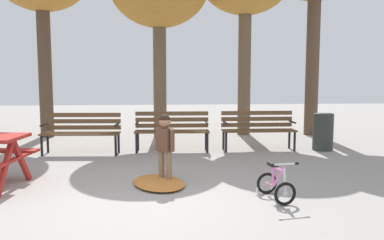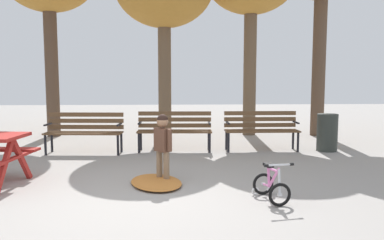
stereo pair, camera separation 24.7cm
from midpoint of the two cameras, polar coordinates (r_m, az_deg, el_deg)
ground at (r=5.25m, az=-7.73°, el=-11.74°), size 36.00×36.00×0.00m
park_bench_far_left at (r=8.67m, az=-14.31°, el=-1.28°), size 1.63×0.56×0.85m
park_bench_left at (r=8.67m, az=-1.69°, el=-1.09°), size 1.61×0.51×0.85m
park_bench_right at (r=8.89m, az=10.64°, el=-1.01°), size 1.60×0.46×0.85m
child_standing at (r=6.09m, az=-3.06°, el=-3.22°), size 0.29×0.32×1.05m
kids_bicycle at (r=5.40m, az=12.53°, el=-9.10°), size 0.45×0.61×0.54m
leaf_pile at (r=6.07m, az=-3.98°, el=-8.86°), size 1.02×1.22×0.07m
trash_bin at (r=9.19m, az=19.50°, el=-1.70°), size 0.44×0.44×0.81m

